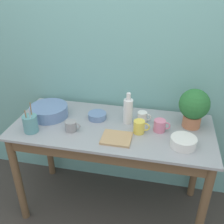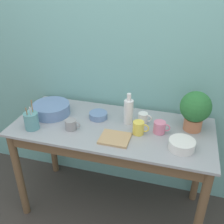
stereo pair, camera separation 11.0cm
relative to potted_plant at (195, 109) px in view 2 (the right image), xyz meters
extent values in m
cube|color=#70ADA8|center=(-0.57, 0.26, 0.20)|extent=(6.00, 0.05, 2.40)
cylinder|color=brown|center=(-1.26, -0.40, -0.59)|extent=(0.06, 0.06, 0.81)
cylinder|color=brown|center=(0.12, -0.40, -0.59)|extent=(0.06, 0.06, 0.81)
cylinder|color=brown|center=(-1.26, 0.15, -0.59)|extent=(0.06, 0.06, 0.81)
cylinder|color=brown|center=(0.12, 0.15, -0.59)|extent=(0.06, 0.06, 0.81)
cube|color=brown|center=(-0.57, -0.40, -0.24)|extent=(1.38, 0.02, 0.10)
cube|color=#93999E|center=(-0.57, -0.12, -0.18)|extent=(1.48, 0.65, 0.02)
cylinder|color=#B7704C|center=(0.00, 0.00, -0.12)|extent=(0.13, 0.13, 0.09)
sphere|color=#286B33|center=(0.00, 0.00, 0.02)|extent=(0.22, 0.22, 0.22)
cylinder|color=#6684B2|center=(-1.09, -0.08, -0.12)|extent=(0.29, 0.29, 0.09)
cylinder|color=white|center=(-0.47, -0.05, -0.07)|extent=(0.07, 0.07, 0.19)
cylinder|color=white|center=(-0.47, -0.05, 0.05)|extent=(0.03, 0.03, 0.05)
cylinder|color=white|center=(-0.36, -0.01, -0.13)|extent=(0.07, 0.07, 0.08)
torus|color=white|center=(-0.32, -0.01, -0.12)|extent=(0.06, 0.01, 0.06)
cylinder|color=gray|center=(-0.85, -0.24, -0.13)|extent=(0.08, 0.08, 0.08)
torus|color=gray|center=(-0.80, -0.24, -0.13)|extent=(0.05, 0.01, 0.05)
cylinder|color=#E5CC4C|center=(-0.37, -0.17, -0.12)|extent=(0.08, 0.08, 0.10)
torus|color=#E5CC4C|center=(-0.32, -0.17, -0.11)|extent=(0.06, 0.01, 0.06)
cylinder|color=pink|center=(-0.23, -0.11, -0.12)|extent=(0.08, 0.08, 0.09)
torus|color=pink|center=(-0.18, -0.11, -0.12)|extent=(0.06, 0.01, 0.06)
cylinder|color=#6684B2|center=(-0.71, -0.04, -0.14)|extent=(0.14, 0.14, 0.05)
cylinder|color=silver|center=(-0.06, -0.26, -0.14)|extent=(0.17, 0.17, 0.06)
cylinder|color=#569399|center=(-1.12, -0.31, -0.10)|extent=(0.10, 0.10, 0.13)
cylinder|color=olive|center=(-1.12, -0.29, -0.06)|extent=(0.01, 0.02, 0.22)
cylinder|color=#B7B7BC|center=(-1.10, -0.33, -0.07)|extent=(0.01, 0.03, 0.19)
cylinder|color=olive|center=(-1.13, -0.33, -0.08)|extent=(0.01, 0.02, 0.18)
cube|color=tan|center=(-0.51, -0.28, -0.16)|extent=(0.20, 0.18, 0.02)
camera|label=1|loc=(-0.22, -1.74, 0.87)|focal=42.00mm
camera|label=2|loc=(-0.12, -1.71, 0.87)|focal=42.00mm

